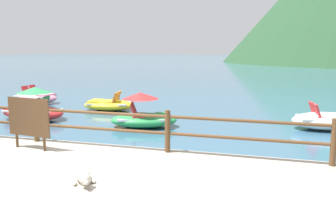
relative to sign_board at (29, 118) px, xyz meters
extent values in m
plane|color=#38607A|center=(1.40, 39.10, -1.13)|extent=(200.00, 200.00, 0.00)
cylinder|color=brown|center=(-0.30, 0.65, -0.25)|extent=(0.12, 0.12, 0.95)
cylinder|color=brown|center=(3.10, 0.65, -0.25)|extent=(0.12, 0.12, 0.95)
cylinder|color=brown|center=(6.50, 0.65, -0.25)|extent=(0.12, 0.12, 0.95)
cylinder|color=brown|center=(1.40, 0.65, 0.08)|extent=(23.80, 0.07, 0.07)
cylinder|color=brown|center=(1.40, 0.65, -0.30)|extent=(23.80, 0.07, 0.07)
cube|color=beige|center=(0.00, 0.01, 0.02)|extent=(1.10, 0.19, 0.80)
cube|color=#4C331E|center=(0.00, -0.01, 0.02)|extent=(1.17, 0.19, 0.88)
cylinder|color=#4C331E|center=(-0.41, 0.06, -0.55)|extent=(0.06, 0.06, 0.35)
cylinder|color=#4C331E|center=(0.41, -0.05, -0.55)|extent=(0.06, 0.06, 0.35)
ellipsoid|color=beige|center=(2.17, -1.47, -0.61)|extent=(0.59, 0.67, 0.24)
sphere|color=beige|center=(2.39, -1.78, -0.57)|extent=(0.20, 0.20, 0.20)
ellipsoid|color=beige|center=(2.46, -1.86, -0.59)|extent=(0.14, 0.14, 0.08)
cylinder|color=beige|center=(1.95, -1.11, -0.69)|extent=(0.16, 0.20, 0.04)
ellipsoid|color=beige|center=(2.13, -1.69, -0.69)|extent=(0.17, 0.20, 0.07)
ellipsoid|color=beige|center=(2.39, -1.50, -0.69)|extent=(0.17, 0.20, 0.07)
ellipsoid|color=green|center=(1.07, 4.68, -0.89)|extent=(2.56, 1.96, 0.48)
cube|color=silver|center=(1.07, 4.68, -0.81)|extent=(2.02, 1.58, 0.06)
cube|color=red|center=(0.99, 4.37, -0.74)|extent=(0.51, 0.51, 0.08)
cube|color=red|center=(0.82, 4.32, -0.52)|extent=(0.32, 0.44, 0.43)
cube|color=red|center=(0.83, 4.87, -0.74)|extent=(0.51, 0.51, 0.08)
cube|color=red|center=(0.66, 4.81, -0.52)|extent=(0.32, 0.44, 0.43)
cube|color=green|center=(1.66, 4.87, -0.75)|extent=(0.76, 1.03, 0.12)
cone|color=red|center=(0.96, 4.64, -0.04)|extent=(1.58, 1.58, 0.22)
ellipsoid|color=pink|center=(-5.93, 8.32, -0.86)|extent=(2.43, 1.44, 0.54)
cube|color=silver|center=(-5.93, 8.32, -0.77)|extent=(1.90, 1.17, 0.06)
cube|color=red|center=(-6.12, 8.08, -0.70)|extent=(0.43, 0.43, 0.08)
cube|color=red|center=(-6.30, 8.09, -0.48)|extent=(0.24, 0.41, 0.43)
cube|color=red|center=(-6.09, 8.58, -0.70)|extent=(0.43, 0.43, 0.08)
cube|color=red|center=(-6.27, 8.60, -0.48)|extent=(0.24, 0.41, 0.43)
cube|color=pink|center=(-5.29, 8.27, -0.71)|extent=(0.58, 0.93, 0.12)
ellipsoid|color=white|center=(6.99, 6.01, -0.84)|extent=(2.33, 1.66, 0.57)
cube|color=silver|center=(6.99, 6.01, -0.74)|extent=(1.83, 1.34, 0.06)
cube|color=red|center=(6.88, 5.73, -0.67)|extent=(0.46, 0.46, 0.08)
cube|color=red|center=(6.71, 5.70, -0.45)|extent=(0.27, 0.43, 0.43)
cube|color=red|center=(6.79, 6.24, -0.67)|extent=(0.46, 0.46, 0.08)
cube|color=red|center=(6.61, 6.21, -0.45)|extent=(0.27, 0.43, 0.43)
ellipsoid|color=yellow|center=(-1.56, 7.46, -0.90)|extent=(2.40, 1.66, 0.46)
cube|color=silver|center=(-1.56, 7.46, -0.82)|extent=(1.88, 1.35, 0.06)
cube|color=orange|center=(-1.44, 7.76, -0.75)|extent=(0.45, 0.45, 0.08)
cube|color=orange|center=(-1.26, 7.78, -0.53)|extent=(0.26, 0.43, 0.43)
cube|color=orange|center=(-1.36, 7.22, -0.75)|extent=(0.45, 0.45, 0.08)
cube|color=orange|center=(-1.18, 7.25, -0.53)|extent=(0.26, 0.43, 0.43)
cube|color=yellow|center=(-2.17, 7.37, -0.76)|extent=(0.62, 1.01, 0.12)
ellipsoid|color=red|center=(-3.41, 4.70, -0.86)|extent=(2.57, 1.42, 0.55)
cube|color=silver|center=(-3.41, 4.70, -0.76)|extent=(2.01, 1.16, 0.06)
cube|color=#339956|center=(-3.22, 4.96, -0.69)|extent=(0.41, 0.41, 0.08)
cube|color=#339956|center=(-3.04, 4.96, -0.47)|extent=(0.22, 0.41, 0.43)
cube|color=#339956|center=(-3.23, 4.42, -0.69)|extent=(0.41, 0.41, 0.08)
cube|color=#339956|center=(-3.05, 4.42, -0.47)|extent=(0.22, 0.41, 0.43)
cube|color=red|center=(-4.11, 4.72, -0.70)|extent=(0.58, 0.96, 0.12)
cone|color=#339956|center=(-3.29, 4.70, 0.01)|extent=(1.32, 1.32, 0.22)
cone|color=#284C2D|center=(11.07, 75.23, 8.04)|extent=(29.32, 29.32, 18.33)
camera|label=1|loc=(5.33, -6.94, 1.59)|focal=39.09mm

